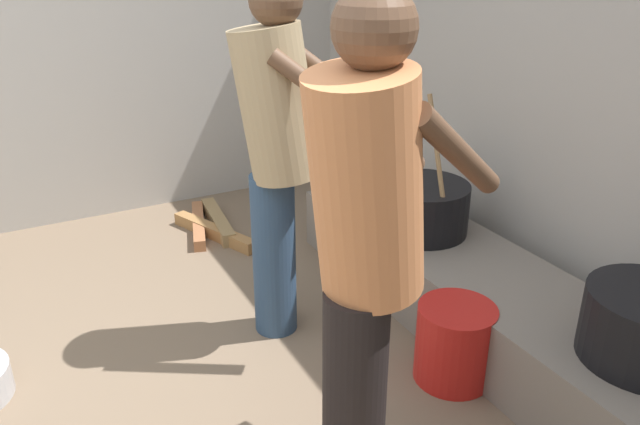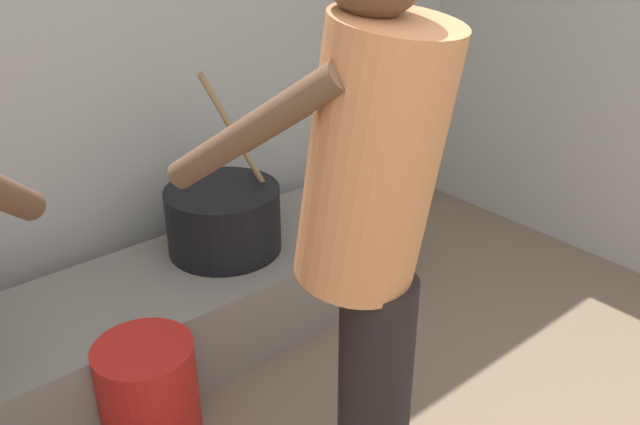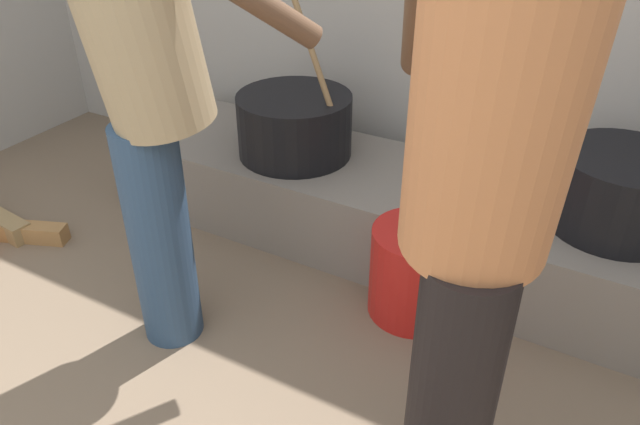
{
  "view_description": "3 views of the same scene",
  "coord_description": "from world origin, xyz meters",
  "px_view_note": "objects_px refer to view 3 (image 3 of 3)",
  "views": [
    {
      "loc": [
        1.77,
        0.2,
        1.72
      ],
      "look_at": [
        -0.23,
        1.26,
        0.73
      ],
      "focal_mm": 34.94,
      "sensor_mm": 36.0,
      "label": 1
    },
    {
      "loc": [
        -0.57,
        0.03,
        1.68
      ],
      "look_at": [
        0.43,
        1.21,
        0.92
      ],
      "focal_mm": 37.83,
      "sensor_mm": 36.0,
      "label": 2
    },
    {
      "loc": [
        0.67,
        0.03,
        1.5
      ],
      "look_at": [
        -0.03,
        1.28,
        0.61
      ],
      "focal_mm": 34.47,
      "sensor_mm": 36.0,
      "label": 3
    }
  ],
  "objects_px": {
    "cooking_pot_main": "(295,125)",
    "bucket_red_plastic": "(416,272)",
    "cooking_pot_secondary": "(621,191)",
    "cook_in_tan_shirt": "(146,75)",
    "cook_in_orange_shirt": "(483,188)"
  },
  "relations": [
    {
      "from": "cooking_pot_secondary",
      "to": "cook_in_tan_shirt",
      "type": "relative_size",
      "value": 0.44
    },
    {
      "from": "cooking_pot_main",
      "to": "bucket_red_plastic",
      "type": "distance_m",
      "value": 0.81
    },
    {
      "from": "cooking_pot_main",
      "to": "bucket_red_plastic",
      "type": "xyz_separation_m",
      "value": [
        0.68,
        -0.31,
        -0.3
      ]
    },
    {
      "from": "cooking_pot_secondary",
      "to": "cook_in_orange_shirt",
      "type": "height_order",
      "value": "cook_in_orange_shirt"
    },
    {
      "from": "cooking_pot_main",
      "to": "cooking_pot_secondary",
      "type": "height_order",
      "value": "cooking_pot_secondary"
    },
    {
      "from": "cooking_pot_main",
      "to": "bucket_red_plastic",
      "type": "bearing_deg",
      "value": -24.68
    },
    {
      "from": "cook_in_tan_shirt",
      "to": "bucket_red_plastic",
      "type": "relative_size",
      "value": 4.72
    },
    {
      "from": "bucket_red_plastic",
      "to": "cooking_pot_secondary",
      "type": "bearing_deg",
      "value": 33.63
    },
    {
      "from": "cooking_pot_main",
      "to": "cook_in_tan_shirt",
      "type": "bearing_deg",
      "value": -89.16
    },
    {
      "from": "cook_in_tan_shirt",
      "to": "bucket_red_plastic",
      "type": "bearing_deg",
      "value": 35.7
    },
    {
      "from": "cooking_pot_main",
      "to": "cook_in_tan_shirt",
      "type": "xyz_separation_m",
      "value": [
        0.01,
        -0.8,
        0.46
      ]
    },
    {
      "from": "bucket_red_plastic",
      "to": "cook_in_tan_shirt",
      "type": "bearing_deg",
      "value": -144.3
    },
    {
      "from": "cooking_pot_main",
      "to": "cooking_pot_secondary",
      "type": "distance_m",
      "value": 1.25
    },
    {
      "from": "cook_in_tan_shirt",
      "to": "cook_in_orange_shirt",
      "type": "xyz_separation_m",
      "value": [
        1.0,
        -0.19,
        0.01
      ]
    },
    {
      "from": "cooking_pot_secondary",
      "to": "cook_in_orange_shirt",
      "type": "relative_size",
      "value": 0.44
    }
  ]
}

